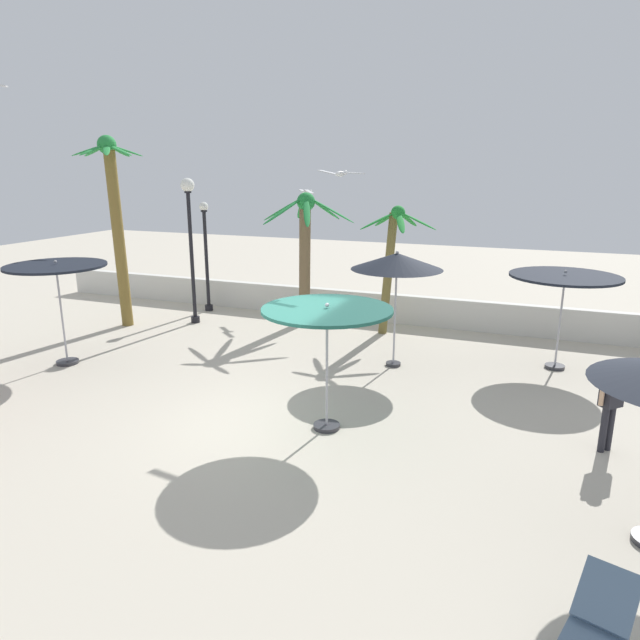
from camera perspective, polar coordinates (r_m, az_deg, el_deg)
The scene contains 14 objects.
ground_plane at distance 11.22m, azimuth -5.53°, elevation -10.59°, with size 56.00×56.00×0.00m, color beige.
boundary_wall at distance 18.47m, azimuth 6.14°, elevation 1.30°, with size 25.20×0.30×0.93m, color silver.
patio_umbrella_0 at distance 15.35m, azimuth -25.11°, elevation 4.32°, with size 2.40×2.40×2.68m.
patio_umbrella_3 at distance 13.83m, azimuth 7.79°, elevation 5.85°, with size 2.24×2.24×2.93m.
patio_umbrella_4 at distance 14.82m, azimuth 23.52°, elevation 3.64°, with size 2.58×2.58×2.49m.
patio_umbrella_5 at distance 10.30m, azimuth 0.72°, elevation 0.25°, with size 2.42×2.42×2.49m.
palm_tree_0 at distance 16.69m, azimuth 7.26°, elevation 6.67°, with size 2.14×2.17×3.83m.
palm_tree_1 at distance 17.79m, azimuth -1.52°, elevation 7.92°, with size 3.03×2.85×4.15m.
palm_tree_2 at distance 18.52m, azimuth -20.01°, elevation 10.18°, with size 2.04×2.04×5.81m.
lamp_post_2 at distance 18.22m, azimuth -13.02°, elevation 8.98°, with size 0.42×0.42×4.57m.
lamp_post_3 at distance 19.86m, azimuth -11.46°, elevation 6.70°, with size 0.30×0.30×3.76m.
guest_0 at distance 11.06m, azimuth 27.40°, elevation -6.94°, with size 0.42×0.42×1.68m.
seagull_1 at distance 12.79m, azimuth 2.13°, elevation 14.62°, with size 1.20×0.53×0.14m.
seagull_2 at distance 20.61m, azimuth -1.37°, elevation 12.88°, with size 0.98×1.07×0.14m.
Camera 1 is at (4.65, -8.98, 4.85)m, focal length 31.61 mm.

